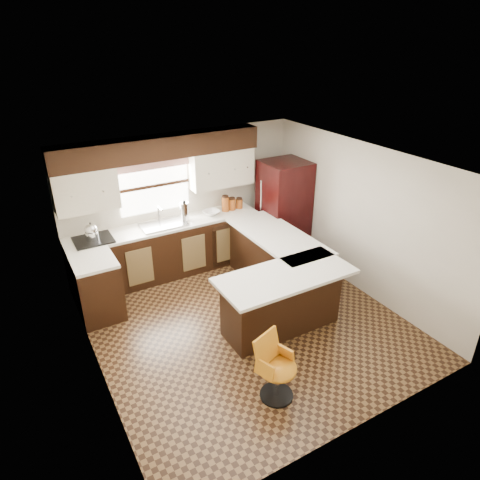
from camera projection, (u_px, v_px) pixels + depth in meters
floor at (246, 322)px, 6.33m from camera, size 4.40×4.40×0.00m
ceiling at (247, 164)px, 5.26m from camera, size 4.40×4.40×0.00m
wall_back at (183, 200)px, 7.50m from camera, size 4.40×0.00×4.40m
wall_front at (363, 343)px, 4.08m from camera, size 4.40×0.00×4.40m
wall_left at (88, 293)px, 4.86m from camera, size 0.00×4.40×4.40m
wall_right at (361, 219)px, 6.73m from camera, size 0.00×4.40×4.40m
base_cab_back at (168, 250)px, 7.40m from camera, size 3.30×0.60×0.90m
base_cab_left at (98, 289)px, 6.30m from camera, size 0.60×0.70×0.90m
counter_back at (166, 226)px, 7.19m from camera, size 3.30×0.60×0.04m
counter_left at (93, 261)px, 6.09m from camera, size 0.60×0.70×0.04m
soffit at (160, 147)px, 6.74m from camera, size 3.40×0.35×0.36m
upper_cab_left at (85, 190)px, 6.42m from camera, size 0.94×0.35×0.64m
upper_cab_right at (221, 168)px, 7.44m from camera, size 1.14×0.35×0.64m
window_pane at (154, 186)px, 7.11m from camera, size 1.20×0.02×0.90m
valance at (153, 164)px, 6.91m from camera, size 1.30×0.06×0.18m
sink at (163, 225)px, 7.14m from camera, size 0.75×0.45×0.03m
dishwasher at (227, 245)px, 7.64m from camera, size 0.58×0.03×0.78m
cooktop at (93, 240)px, 6.63m from camera, size 0.58×0.50×0.02m
peninsula_long at (274, 263)px, 7.01m from camera, size 0.60×1.95×0.90m
peninsula_return at (282, 301)px, 6.02m from camera, size 1.65×0.60×0.90m
counter_pen_long at (278, 236)px, 6.83m from camera, size 0.84×1.95×0.04m
counter_pen_return at (286, 276)px, 5.73m from camera, size 1.89×0.84×0.04m
refrigerator at (283, 210)px, 7.86m from camera, size 0.78×0.75×1.82m
bar_chair at (278, 369)px, 4.87m from camera, size 0.55×0.55×0.81m
kettle at (91, 231)px, 6.56m from camera, size 0.21×0.21×0.28m
percolator at (185, 211)px, 7.27m from camera, size 0.15×0.15×0.32m
mixing_bowl at (211, 213)px, 7.55m from camera, size 0.34×0.34×0.07m
canister_large at (225, 204)px, 7.65m from camera, size 0.13×0.13×0.26m
canister_med at (232, 204)px, 7.73m from camera, size 0.13×0.13×0.20m
canister_small at (239, 204)px, 7.80m from camera, size 0.13×0.13×0.17m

